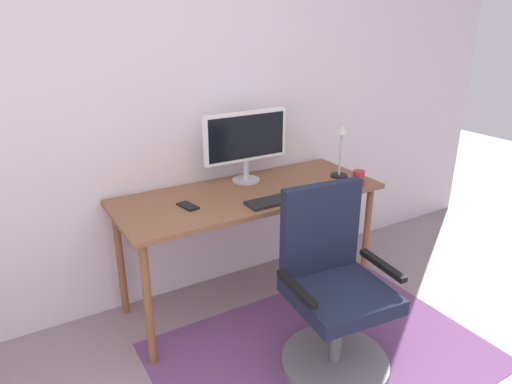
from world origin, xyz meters
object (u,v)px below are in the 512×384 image
Objects in this scene: desk at (249,203)px; keyboard at (281,199)px; monitor at (246,139)px; office_chair at (333,301)px; desk_lamp at (341,144)px; computer_mouse at (321,186)px; coffee_cup at (359,178)px; cell_phone at (188,206)px.

desk is 3.81× the size of keyboard.
office_chair is (-0.00, -0.92, -0.66)m from monitor.
desk_lamp is (0.57, 0.16, 0.22)m from keyboard.
desk is 0.25m from keyboard.
keyboard is (0.00, -0.40, -0.27)m from monitor.
computer_mouse is (0.33, -0.36, -0.26)m from monitor.
office_chair is (-0.58, -0.68, -0.61)m from desk_lamp.
desk_lamp is at bearing 15.58° from keyboard.
monitor is 0.76m from coffee_cup.
computer_mouse is 0.11× the size of office_chair.
cell_phone is (-0.50, 0.19, -0.00)m from keyboard.
coffee_cup is at bearing -88.22° from desk_lamp.
cell_phone is 0.14× the size of office_chair.
desk is 0.73m from desk_lamp.
office_chair is at bearing -130.70° from desk_lamp.
keyboard is at bearing -172.69° from computer_mouse.
office_chair is (-0.33, -0.56, -0.40)m from computer_mouse.
office_chair is at bearing -91.01° from keyboard.
computer_mouse is at bearing -154.50° from desk_lamp.
desk is at bearing -6.64° from cell_phone.
monitor is at bearing 95.48° from office_chair.
cell_phone is 0.39× the size of desk_lamp.
cell_phone is at bearing 169.74° from computer_mouse.
coffee_cup is (0.58, -0.02, 0.04)m from keyboard.
cell_phone is 1.10m from desk_lamp.
monitor is 0.49m from keyboard.
desk is at bearing 159.88° from coffee_cup.
desk is 0.40m from monitor.
monitor is at bearing 12.33° from cell_phone.
coffee_cup is at bearing -36.20° from monitor.
monitor is 0.61m from cell_phone.
coffee_cup is (0.25, -0.06, 0.03)m from computer_mouse.
desk_lamp is 1.08m from office_chair.
office_chair reaches higher than coffee_cup.
monitor reaches higher than keyboard.
keyboard is 4.70× the size of coffee_cup.
monitor is at bearing 156.94° from desk_lamp.
desk_lamp is at bearing 91.78° from coffee_cup.
desk is at bearing -114.16° from monitor.
keyboard is at bearing -31.67° from cell_phone.
coffee_cup reaches higher than desk.
desk is 11.71× the size of cell_phone.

